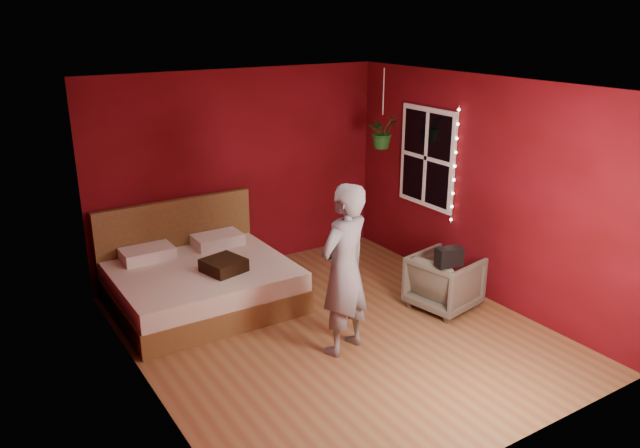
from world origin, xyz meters
The scene contains 10 objects.
floor centered at (0.00, 0.00, 0.00)m, with size 4.50×4.50×0.00m, color brown.
room_walls centered at (0.00, 0.00, 1.68)m, with size 4.04×4.54×2.62m.
window centered at (1.97, 0.90, 1.50)m, with size 0.05×0.97×1.27m.
fairy_lights centered at (1.94, 0.37, 1.50)m, with size 0.04×0.04×1.45m.
bed centered at (-0.95, 1.45, 0.28)m, with size 1.98×1.68×1.09m.
person centered at (-0.13, -0.31, 0.87)m, with size 0.64×0.42×1.75m, color slate.
armchair centered at (1.38, -0.15, 0.32)m, with size 0.69×0.71×0.64m, color #595446.
handbag centered at (1.20, -0.38, 0.75)m, with size 0.29×0.15×0.21m, color black.
throw_pillow centered at (-0.78, 1.11, 0.57)m, with size 0.41×0.41×0.14m, color black.
hanging_plant centered at (1.56, 1.31, 1.81)m, with size 0.41×0.37×1.00m.
Camera 1 is at (-3.33, -4.91, 3.26)m, focal length 35.00 mm.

